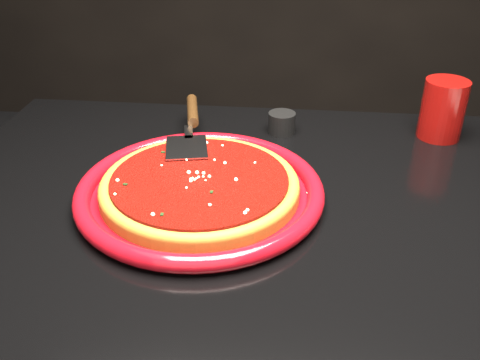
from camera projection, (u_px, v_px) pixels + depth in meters
The scene contains 9 objects.
plate at pixel (200, 191), 0.84m from camera, with size 0.39×0.39×0.03m, color maroon.
pizza_crust at pixel (200, 188), 0.83m from camera, with size 0.31×0.31×0.02m, color brown.
pizza_crust_rim at pixel (200, 184), 0.83m from camera, with size 0.31×0.31×0.02m, color brown.
pizza_sauce at pixel (200, 181), 0.83m from camera, with size 0.28×0.28×0.01m, color #6D0B06.
parmesan_dusting at pixel (199, 177), 0.82m from camera, with size 0.27×0.27×0.01m, color beige, non-canonical shape.
basil_flecks at pixel (199, 177), 0.82m from camera, with size 0.24×0.24×0.00m, color black, non-canonical shape.
pizza_server at pixel (191, 126), 0.97m from camera, with size 0.08×0.29×0.02m, color silver, non-canonical shape.
cup at pixel (443, 109), 1.01m from camera, with size 0.08×0.08×0.11m, color maroon.
ramekin at pixel (282, 123), 1.05m from camera, with size 0.05×0.05×0.04m, color black.
Camera 1 is at (-0.02, -0.68, 1.20)m, focal length 40.00 mm.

